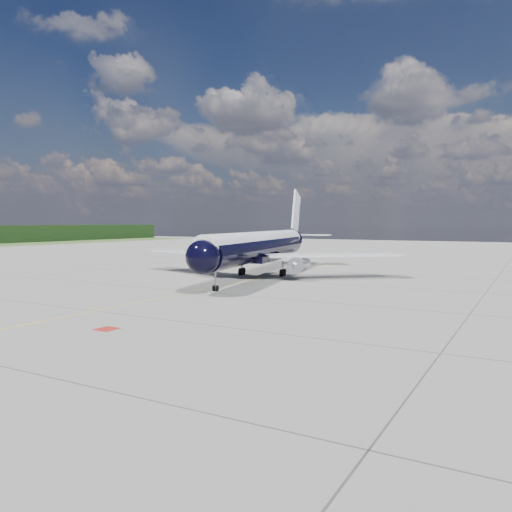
# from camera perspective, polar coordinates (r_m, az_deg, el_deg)

# --- Properties ---
(ground) EXTENTS (320.00, 320.00, 0.00)m
(ground) POSITION_cam_1_polar(r_m,az_deg,el_deg) (75.88, 1.87, -2.25)
(ground) COLOR gray
(ground) RESTS_ON ground
(taxiway_centerline) EXTENTS (0.16, 160.00, 0.01)m
(taxiway_centerline) POSITION_cam_1_polar(r_m,az_deg,el_deg) (71.51, 0.01, -2.62)
(taxiway_centerline) COLOR #F0B60C
(taxiway_centerline) RESTS_ON ground
(red_marking) EXTENTS (1.60, 1.60, 0.01)m
(red_marking) POSITION_cam_1_polar(r_m,az_deg,el_deg) (39.74, -16.68, -8.00)
(red_marking) COLOR maroon
(red_marking) RESTS_ON ground
(main_airliner) EXTENTS (40.12, 49.44, 14.38)m
(main_airliner) POSITION_cam_1_polar(r_m,az_deg,el_deg) (75.37, 0.67, 1.12)
(main_airliner) COLOR black
(main_airliner) RESTS_ON ground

